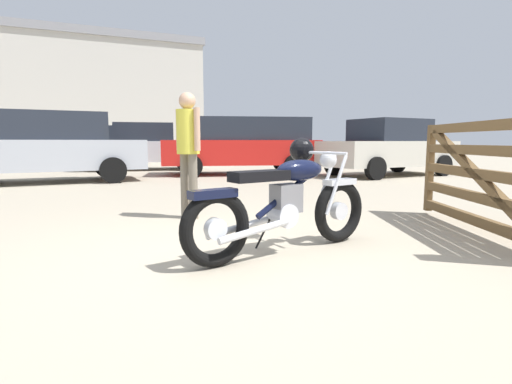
{
  "coord_description": "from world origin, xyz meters",
  "views": [
    {
      "loc": [
        -0.98,
        -3.37,
        1.03
      ],
      "look_at": [
        0.4,
        0.86,
        0.46
      ],
      "focal_mm": 27.92,
      "sensor_mm": 36.0,
      "label": 1
    }
  ],
  "objects": [
    {
      "name": "industrial_building",
      "position": [
        -3.85,
        28.55,
        4.08
      ],
      "size": [
        16.68,
        10.17,
        8.13
      ],
      "rotation": [
        0.0,
        0.0,
        0.08
      ],
      "color": "beige",
      "rests_on": "ground_plane"
    },
    {
      "name": "red_hatchback_near",
      "position": [
        -0.35,
        11.61,
        0.84
      ],
      "size": [
        4.31,
        2.14,
        1.67
      ],
      "rotation": [
        0.0,
        0.0,
        -0.07
      ],
      "color": "black",
      "rests_on": "ground_plane"
    },
    {
      "name": "blue_hatchback_right",
      "position": [
        -3.02,
        7.66,
        0.94
      ],
      "size": [
        4.89,
        2.44,
        1.74
      ],
      "rotation": [
        0.0,
        0.0,
        0.13
      ],
      "color": "black",
      "rests_on": "ground_plane"
    },
    {
      "name": "dark_sedan_left",
      "position": [
        6.49,
        6.78,
        0.84
      ],
      "size": [
        4.44,
        2.47,
        1.67
      ],
      "rotation": [
        0.0,
        0.0,
        3.32
      ],
      "color": "black",
      "rests_on": "ground_plane"
    },
    {
      "name": "ground_plane",
      "position": [
        0.0,
        0.0,
        0.0
      ],
      "size": [
        80.0,
        80.0,
        0.0
      ],
      "primitive_type": "plane",
      "color": "tan"
    },
    {
      "name": "timber_gate",
      "position": [
        2.63,
        -0.22,
        0.7
      ],
      "size": [
        0.88,
        2.46,
        1.6
      ],
      "rotation": [
        0.0,
        0.0,
        1.27
      ],
      "color": "brown",
      "rests_on": "ground_plane"
    },
    {
      "name": "bystander",
      "position": [
        -0.2,
        1.94,
        1.02
      ],
      "size": [
        0.3,
        0.41,
        1.66
      ],
      "rotation": [
        0.0,
        0.0,
        3.66
      ],
      "color": "#706656",
      "rests_on": "ground_plane"
    },
    {
      "name": "vintage_motorcycle",
      "position": [
        0.42,
        -0.0,
        0.49
      ],
      "size": [
        2.02,
        0.91,
        1.07
      ],
      "rotation": [
        0.0,
        0.0,
        0.3
      ],
      "color": "black",
      "rests_on": "ground_plane"
    },
    {
      "name": "white_estate_far",
      "position": [
        2.52,
        8.57,
        0.94
      ],
      "size": [
        4.94,
        2.59,
        1.74
      ],
      "rotation": [
        0.0,
        0.0,
        2.96
      ],
      "color": "black",
      "rests_on": "ground_plane"
    },
    {
      "name": "pale_sedan_back",
      "position": [
        -2.25,
        14.86,
        0.84
      ],
      "size": [
        4.34,
        2.22,
        1.67
      ],
      "rotation": [
        0.0,
        0.0,
        -0.09
      ],
      "color": "black",
      "rests_on": "ground_plane"
    }
  ]
}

